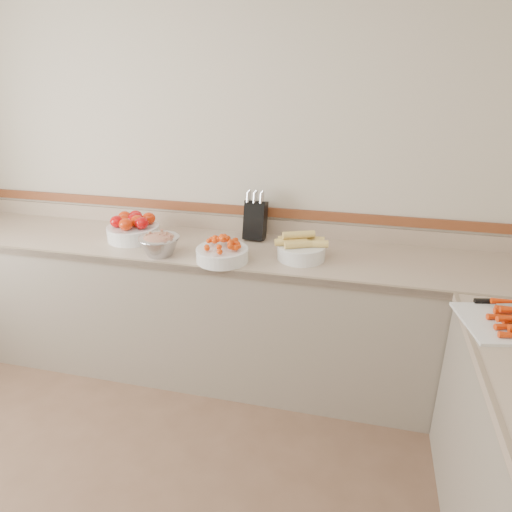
% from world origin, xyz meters
% --- Properties ---
extents(back_wall, '(4.00, 0.00, 4.00)m').
position_xyz_m(back_wall, '(0.00, 2.00, 1.30)').
color(back_wall, beige).
rests_on(back_wall, ground_plane).
extents(counter_back, '(4.00, 0.65, 1.08)m').
position_xyz_m(counter_back, '(0.00, 1.68, 0.45)').
color(counter_back, tan).
rests_on(counter_back, ground_plane).
extents(knife_block, '(0.14, 0.17, 0.32)m').
position_xyz_m(knife_block, '(0.22, 1.88, 1.03)').
color(knife_block, black).
rests_on(knife_block, counter_back).
extents(tomato_bowl, '(0.33, 0.33, 0.16)m').
position_xyz_m(tomato_bowl, '(-0.54, 1.68, 0.97)').
color(tomato_bowl, white).
rests_on(tomato_bowl, counter_back).
extents(cherry_tomato_bowl, '(0.30, 0.30, 0.16)m').
position_xyz_m(cherry_tomato_bowl, '(0.12, 1.47, 0.96)').
color(cherry_tomato_bowl, white).
rests_on(cherry_tomato_bowl, counter_back).
extents(corn_bowl, '(0.31, 0.28, 0.17)m').
position_xyz_m(corn_bowl, '(0.55, 1.61, 0.96)').
color(corn_bowl, white).
rests_on(corn_bowl, counter_back).
extents(rhubarb_bowl, '(0.24, 0.24, 0.14)m').
position_xyz_m(rhubarb_bowl, '(-0.26, 1.47, 0.97)').
color(rhubarb_bowl, '#B2B2BA').
rests_on(rhubarb_bowl, counter_back).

